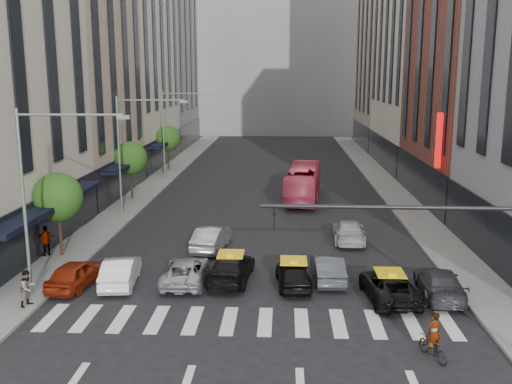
# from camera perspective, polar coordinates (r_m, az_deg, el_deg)

# --- Properties ---
(ground) EXTENTS (160.00, 160.00, 0.00)m
(ground) POSITION_cam_1_polar(r_m,az_deg,el_deg) (24.35, -0.65, -14.27)
(ground) COLOR black
(ground) RESTS_ON ground
(sidewalk_left) EXTENTS (3.00, 96.00, 0.15)m
(sidewalk_left) POSITION_cam_1_polar(r_m,az_deg,el_deg) (54.48, -10.89, 0.19)
(sidewalk_left) COLOR slate
(sidewalk_left) RESTS_ON ground
(sidewalk_right) EXTENTS (3.00, 96.00, 0.15)m
(sidewalk_right) POSITION_cam_1_polar(r_m,az_deg,el_deg) (53.91, 13.61, -0.05)
(sidewalk_right) COLOR slate
(sidewalk_right) RESTS_ON ground
(building_left_b) EXTENTS (8.00, 16.00, 24.00)m
(building_left_b) POSITION_cam_1_polar(r_m,az_deg,el_deg) (53.17, -17.82, 12.51)
(building_left_b) COLOR tan
(building_left_b) RESTS_ON ground
(building_left_c) EXTENTS (8.00, 20.00, 36.00)m
(building_left_c) POSITION_cam_1_polar(r_m,az_deg,el_deg) (70.71, -12.84, 17.27)
(building_left_c) COLOR beige
(building_left_c) RESTS_ON ground
(building_left_d) EXTENTS (8.00, 18.00, 30.00)m
(building_left_d) POSITION_cam_1_polar(r_m,az_deg,el_deg) (88.91, -9.40, 14.22)
(building_left_d) COLOR gray
(building_left_d) RESTS_ON ground
(building_right_b) EXTENTS (8.00, 18.00, 26.00)m
(building_right_b) POSITION_cam_1_polar(r_m,az_deg,el_deg) (51.39, 21.15, 13.46)
(building_right_b) COLOR brown
(building_right_b) RESTS_ON ground
(building_right_d) EXTENTS (8.00, 18.00, 28.00)m
(building_right_d) POSITION_cam_1_polar(r_m,az_deg,el_deg) (88.35, 13.38, 13.44)
(building_right_d) COLOR tan
(building_right_d) RESTS_ON ground
(building_far) EXTENTS (30.00, 10.00, 36.00)m
(building_far) POSITION_cam_1_polar(r_m,az_deg,el_deg) (107.15, 2.15, 15.49)
(building_far) COLOR gray
(building_far) RESTS_ON ground
(tree_near) EXTENTS (2.88, 2.88, 4.95)m
(tree_near) POSITION_cam_1_polar(r_m,az_deg,el_deg) (35.18, -19.20, -0.51)
(tree_near) COLOR black
(tree_near) RESTS_ON sidewalk_left
(tree_mid) EXTENTS (2.88, 2.88, 4.95)m
(tree_mid) POSITION_cam_1_polar(r_m,az_deg,el_deg) (50.14, -12.44, 3.30)
(tree_mid) COLOR black
(tree_mid) RESTS_ON sidewalk_left
(tree_far) EXTENTS (2.88, 2.88, 4.95)m
(tree_far) POSITION_cam_1_polar(r_m,az_deg,el_deg) (65.59, -8.81, 5.32)
(tree_far) COLOR black
(tree_far) RESTS_ON sidewalk_left
(streetlamp_near) EXTENTS (5.38, 0.25, 9.00)m
(streetlamp_near) POSITION_cam_1_polar(r_m,az_deg,el_deg) (28.66, -20.65, 1.36)
(streetlamp_near) COLOR gray
(streetlamp_near) RESTS_ON sidewalk_left
(streetlamp_mid) EXTENTS (5.38, 0.25, 9.00)m
(streetlamp_mid) POSITION_cam_1_polar(r_m,az_deg,el_deg) (43.66, -12.38, 5.09)
(streetlamp_mid) COLOR gray
(streetlamp_mid) RESTS_ON sidewalk_left
(streetlamp_far) EXTENTS (5.38, 0.25, 9.00)m
(streetlamp_far) POSITION_cam_1_polar(r_m,az_deg,el_deg) (59.18, -8.36, 6.86)
(streetlamp_far) COLOR gray
(streetlamp_far) RESTS_ON sidewalk_left
(traffic_signal) EXTENTS (10.10, 0.20, 6.00)m
(traffic_signal) POSITION_cam_1_polar(r_m,az_deg,el_deg) (22.67, 19.03, -4.79)
(traffic_signal) COLOR black
(traffic_signal) RESTS_ON ground
(liberty_sign) EXTENTS (0.30, 0.70, 4.00)m
(liberty_sign) POSITION_cam_1_polar(r_m,az_deg,el_deg) (43.62, 17.81, 4.93)
(liberty_sign) COLOR red
(liberty_sign) RESTS_ON ground
(car_red) EXTENTS (2.20, 4.32, 1.41)m
(car_red) POSITION_cam_1_polar(r_m,az_deg,el_deg) (30.74, -17.58, -7.80)
(car_red) COLOR maroon
(car_red) RESTS_ON ground
(car_white_front) EXTENTS (1.99, 4.55, 1.45)m
(car_white_front) POSITION_cam_1_polar(r_m,az_deg,el_deg) (30.47, -13.37, -7.70)
(car_white_front) COLOR white
(car_white_front) RESTS_ON ground
(car_silver) EXTENTS (2.27, 4.74, 1.30)m
(car_silver) POSITION_cam_1_polar(r_m,az_deg,el_deg) (30.12, -7.10, -7.84)
(car_silver) COLOR #AAABB0
(car_silver) RESTS_ON ground
(taxi_left) EXTENTS (2.44, 5.17, 1.46)m
(taxi_left) POSITION_cam_1_polar(r_m,az_deg,el_deg) (30.18, -2.53, -7.57)
(taxi_left) COLOR black
(taxi_left) RESTS_ON ground
(taxi_center) EXTENTS (1.98, 4.18, 1.38)m
(taxi_center) POSITION_cam_1_polar(r_m,az_deg,el_deg) (29.41, 3.77, -8.18)
(taxi_center) COLOR black
(taxi_center) RESTS_ON ground
(car_grey_mid) EXTENTS (1.68, 4.34, 1.41)m
(car_grey_mid) POSITION_cam_1_polar(r_m,az_deg,el_deg) (30.47, 7.17, -7.51)
(car_grey_mid) COLOR #3F4247
(car_grey_mid) RESTS_ON ground
(taxi_right) EXTENTS (2.64, 4.96, 1.33)m
(taxi_right) POSITION_cam_1_polar(r_m,az_deg,el_deg) (28.53, 13.18, -9.16)
(taxi_right) COLOR black
(taxi_right) RESTS_ON ground
(car_grey_curb) EXTENTS (2.29, 4.92, 1.39)m
(car_grey_curb) POSITION_cam_1_polar(r_m,az_deg,el_deg) (29.51, 17.88, -8.66)
(car_grey_curb) COLOR #3A3B41
(car_grey_curb) RESTS_ON ground
(car_row2_left) EXTENTS (2.19, 4.71, 1.50)m
(car_row2_left) POSITION_cam_1_polar(r_m,az_deg,el_deg) (35.55, -4.48, -4.59)
(car_row2_left) COLOR #99999E
(car_row2_left) RESTS_ON ground
(car_row2_right) EXTENTS (2.21, 4.91, 1.40)m
(car_row2_right) POSITION_cam_1_polar(r_m,az_deg,el_deg) (37.63, 9.28, -3.87)
(car_row2_right) COLOR #B9B9B9
(car_row2_right) RESTS_ON ground
(bus) EXTENTS (3.60, 11.00, 3.01)m
(bus) POSITION_cam_1_polar(r_m,az_deg,el_deg) (49.69, 4.75, 0.95)
(bus) COLOR #CD3C57
(bus) RESTS_ON ground
(motorcycle) EXTENTS (1.22, 1.81, 0.90)m
(motorcycle) POSITION_cam_1_polar(r_m,az_deg,el_deg) (23.46, 17.27, -14.66)
(motorcycle) COLOR black
(motorcycle) RESTS_ON ground
(rider) EXTENTS (0.70, 0.59, 1.64)m
(rider) POSITION_cam_1_polar(r_m,az_deg,el_deg) (22.94, 17.46, -11.81)
(rider) COLOR gray
(rider) RESTS_ON motorcycle
(pedestrian_near) EXTENTS (0.91, 1.01, 1.71)m
(pedestrian_near) POSITION_cam_1_polar(r_m,az_deg,el_deg) (28.65, -21.86, -8.90)
(pedestrian_near) COLOR gray
(pedestrian_near) RESTS_ON sidewalk_left
(pedestrian_far) EXTENTS (1.10, 1.02, 1.81)m
(pedestrian_far) POSITION_cam_1_polar(r_m,az_deg,el_deg) (35.90, -20.23, -4.61)
(pedestrian_far) COLOR gray
(pedestrian_far) RESTS_ON sidewalk_left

